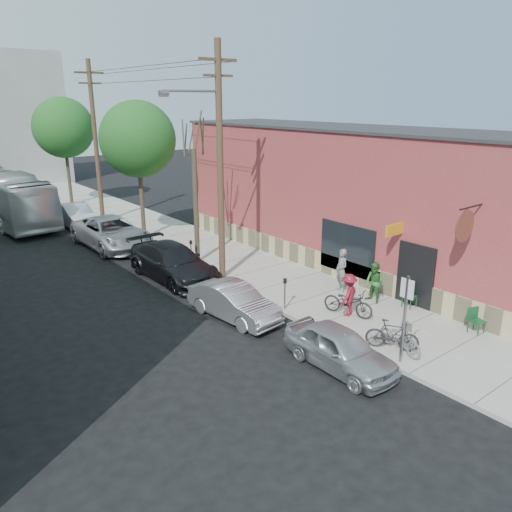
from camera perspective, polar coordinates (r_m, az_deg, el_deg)
ground at (r=16.80m, az=1.65°, el=-10.40°), size 120.00×120.00×0.00m
sidewalk at (r=27.39m, az=-6.44°, el=0.92°), size 4.50×58.00×0.15m
cafe_building at (r=25.15m, az=10.10°, el=6.83°), size 6.60×20.20×6.61m
sign_post at (r=15.57m, az=16.66°, el=-6.07°), size 0.07×0.45×2.80m
parking_meter_near at (r=18.99m, az=3.32°, el=-3.75°), size 0.14×0.14×1.24m
parking_meter_far at (r=24.16m, az=-7.43°, el=0.85°), size 0.14×0.14×1.24m
utility_pole_near at (r=21.41m, az=-4.27°, el=10.91°), size 3.57×0.28×10.00m
utility_pole_far at (r=33.58m, az=-17.87°, el=12.44°), size 1.80×0.28×10.00m
tree_bare at (r=24.23m, az=-6.89°, el=5.59°), size 0.24×0.24×5.50m
tree_leafy_mid at (r=28.89m, az=-13.38°, el=12.84°), size 4.18×4.18×7.67m
tree_leafy_far at (r=40.14m, az=-21.15°, el=13.50°), size 4.38×4.38×7.86m
patio_chair_a at (r=20.15m, az=17.15°, el=-4.45°), size 0.62×0.62×0.88m
patio_chair_b at (r=18.85m, az=23.95°, el=-6.79°), size 0.64×0.64×0.88m
patron_grey at (r=20.98m, az=9.74°, el=-1.63°), size 0.63×0.77×1.83m
patron_green at (r=20.14m, az=13.39°, el=-2.98°), size 0.64×0.81×1.64m
cyclist at (r=18.77m, az=10.54°, el=-4.39°), size 1.16×0.87×1.60m
cyclist_bike at (r=18.88m, az=10.49°, el=-5.22°), size 1.22×2.04×1.01m
parked_bike_a at (r=16.71m, az=15.30°, el=-8.70°), size 1.30×1.69×1.02m
parked_bike_b at (r=16.68m, az=16.20°, el=-9.07°), size 0.81×1.76×0.89m
car_0 at (r=15.56m, az=9.53°, el=-10.37°), size 1.60×3.86×1.31m
car_1 at (r=18.62m, az=-2.57°, el=-5.27°), size 1.78×4.08×1.30m
car_2 at (r=22.89m, az=-9.50°, el=-0.72°), size 2.32×5.47×1.57m
car_3 at (r=28.56m, az=-16.17°, el=2.58°), size 2.84×5.99×1.65m
car_4 at (r=33.83m, az=-19.83°, el=4.35°), size 1.71×4.53×1.48m
bus at (r=36.79m, az=-26.62°, el=6.00°), size 3.37×12.02×3.31m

